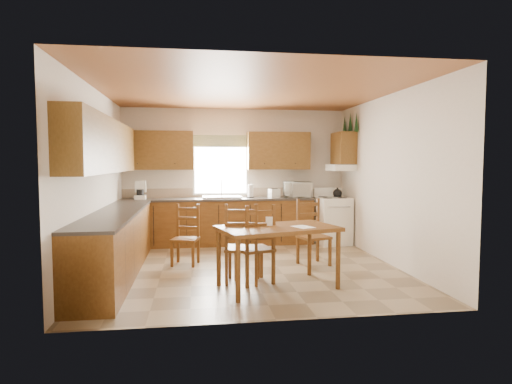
{
  "coord_description": "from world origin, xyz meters",
  "views": [
    {
      "loc": [
        -0.81,
        -6.45,
        1.63
      ],
      "look_at": [
        0.15,
        0.3,
        1.15
      ],
      "focal_mm": 30.0,
      "sensor_mm": 36.0,
      "label": 1
    }
  ],
  "objects": [
    {
      "name": "window_valance",
      "position": [
        -0.3,
        2.19,
        2.05
      ],
      "size": [
        1.19,
        0.01,
        0.24
      ],
      "primitive_type": "cube",
      "color": "#3C592E",
      "rests_on": "wall_back"
    },
    {
      "name": "pine_decal_c",
      "position": [
        2.21,
        1.97,
        2.38
      ],
      "size": [
        0.22,
        0.22,
        0.36
      ],
      "primitive_type": "cone",
      "color": "#133516",
      "rests_on": "wall_right"
    },
    {
      "name": "lower_cab_left",
      "position": [
        -1.95,
        -0.15,
        0.44
      ],
      "size": [
        0.6,
        3.6,
        0.88
      ],
      "primitive_type": "cube",
      "color": "brown",
      "rests_on": "floor"
    },
    {
      "name": "sink_basin",
      "position": [
        -0.3,
        1.95,
        0.94
      ],
      "size": [
        0.75,
        0.45,
        0.04
      ],
      "primitive_type": "cube",
      "color": "silver",
      "rests_on": "counter_back"
    },
    {
      "name": "upper_cab_stove",
      "position": [
        2.08,
        1.65,
        1.9
      ],
      "size": [
        0.33,
        0.62,
        0.62
      ],
      "primitive_type": "cube",
      "color": "brown",
      "rests_on": "wall_right"
    },
    {
      "name": "pine_decal_a",
      "position": [
        2.21,
        1.33,
        2.38
      ],
      "size": [
        0.22,
        0.22,
        0.36
      ],
      "primitive_type": "cone",
      "color": "#133516",
      "rests_on": "wall_right"
    },
    {
      "name": "window_pane",
      "position": [
        -0.3,
        2.21,
        1.55
      ],
      "size": [
        1.05,
        0.01,
        1.1
      ],
      "primitive_type": "cube",
      "color": "white",
      "rests_on": "wall_back"
    },
    {
      "name": "chair_near_left",
      "position": [
        -0.19,
        -0.79,
        0.54
      ],
      "size": [
        0.53,
        0.51,
        1.07
      ],
      "primitive_type": "cube",
      "rotation": [
        0.0,
        0.0,
        2.94
      ],
      "color": "brown",
      "rests_on": "floor"
    },
    {
      "name": "upper_cab_left",
      "position": [
        -2.08,
        -0.15,
        1.85
      ],
      "size": [
        0.33,
        3.6,
        0.75
      ],
      "primitive_type": "cube",
      "color": "brown",
      "rests_on": "wall_left"
    },
    {
      "name": "floor",
      "position": [
        0.0,
        0.0,
        0.0
      ],
      "size": [
        4.5,
        4.5,
        0.0
      ],
      "primitive_type": "plane",
      "color": "#887556",
      "rests_on": "ground"
    },
    {
      "name": "chair_far_right",
      "position": [
        1.04,
        0.04,
        0.52
      ],
      "size": [
        0.53,
        0.52,
        1.03
      ],
      "primitive_type": "cube",
      "rotation": [
        0.0,
        0.0,
        0.29
      ],
      "color": "brown",
      "rests_on": "floor"
    },
    {
      "name": "chair_near_right",
      "position": [
        -0.03,
        -0.82,
        0.53
      ],
      "size": [
        0.55,
        0.54,
        1.06
      ],
      "primitive_type": "cube",
      "rotation": [
        0.0,
        0.0,
        3.45
      ],
      "color": "brown",
      "rests_on": "floor"
    },
    {
      "name": "wall_back",
      "position": [
        0.0,
        2.25,
        1.35
      ],
      "size": [
        4.5,
        4.5,
        0.0
      ],
      "primitive_type": "plane",
      "color": "beige",
      "rests_on": "floor"
    },
    {
      "name": "table_card",
      "position": [
        0.14,
        -0.98,
        0.86
      ],
      "size": [
        0.09,
        0.05,
        0.12
      ],
      "primitive_type": "cube",
      "rotation": [
        0.0,
        0.0,
        -0.39
      ],
      "color": "white",
      "rests_on": "dining_table"
    },
    {
      "name": "stove",
      "position": [
        1.88,
        1.68,
        0.46
      ],
      "size": [
        0.67,
        0.69,
        0.91
      ],
      "primitive_type": "cube",
      "rotation": [
        0.0,
        0.0,
        0.09
      ],
      "color": "white",
      "rests_on": "floor"
    },
    {
      "name": "wall_left",
      "position": [
        -2.25,
        0.0,
        1.35
      ],
      "size": [
        4.5,
        4.5,
        0.0
      ],
      "primitive_type": "plane",
      "color": "beige",
      "rests_on": "floor"
    },
    {
      "name": "counter_left",
      "position": [
        -1.95,
        -0.15,
        0.9
      ],
      "size": [
        0.63,
        3.6,
        0.04
      ],
      "primitive_type": "cube",
      "color": "#36302B",
      "rests_on": "lower_cab_left"
    },
    {
      "name": "toaster",
      "position": [
        0.75,
        1.93,
        1.01
      ],
      "size": [
        0.25,
        0.21,
        0.17
      ],
      "primitive_type": "cube",
      "rotation": [
        0.0,
        0.0,
        0.43
      ],
      "color": "white",
      "rests_on": "counter_back"
    },
    {
      "name": "backsplash",
      "position": [
        -0.38,
        2.24,
        1.01
      ],
      "size": [
        3.75,
        0.01,
        0.18
      ],
      "primitive_type": "cube",
      "color": "gray",
      "rests_on": "counter_back"
    },
    {
      "name": "microwave",
      "position": [
        1.23,
        1.93,
        1.08
      ],
      "size": [
        0.56,
        0.43,
        0.31
      ],
      "primitive_type": "imported",
      "rotation": [
        0.0,
        0.0,
        -0.12
      ],
      "color": "white",
      "rests_on": "counter_back"
    },
    {
      "name": "paper_towel",
      "position": [
        0.28,
        1.97,
        1.05
      ],
      "size": [
        0.15,
        0.15,
        0.26
      ],
      "primitive_type": "cylinder",
      "rotation": [
        0.0,
        0.0,
        0.4
      ],
      "color": "white",
      "rests_on": "counter_back"
    },
    {
      "name": "range_hood",
      "position": [
        2.03,
        1.65,
        1.52
      ],
      "size": [
        0.44,
        0.62,
        0.12
      ],
      "primitive_type": "cube",
      "color": "white",
      "rests_on": "wall_right"
    },
    {
      "name": "coffeemaker",
      "position": [
        -1.85,
        1.91,
        1.07
      ],
      "size": [
        0.24,
        0.26,
        0.31
      ],
      "primitive_type": "cube",
      "rotation": [
        0.0,
        0.0,
        -0.31
      ],
      "color": "white",
      "rests_on": "counter_back"
    },
    {
      "name": "upper_cab_back_right",
      "position": [
        0.86,
        2.08,
        1.85
      ],
      "size": [
        1.25,
        0.33,
        0.75
      ],
      "primitive_type": "cube",
      "color": "brown",
      "rests_on": "wall_back"
    },
    {
      "name": "wall_right",
      "position": [
        2.25,
        0.0,
        1.35
      ],
      "size": [
        4.5,
        4.5,
        0.0
      ],
      "primitive_type": "plane",
      "color": "beige",
      "rests_on": "floor"
    },
    {
      "name": "table_paper",
      "position": [
        0.55,
        -1.16,
        0.8
      ],
      "size": [
        0.3,
        0.34,
        0.0
      ],
      "primitive_type": "cube",
      "rotation": [
        0.0,
        0.0,
        0.42
      ],
      "color": "white",
      "rests_on": "dining_table"
    },
    {
      "name": "chair_far_left",
      "position": [
        -0.98,
        0.33,
        0.47
      ],
      "size": [
        0.48,
        0.47,
        0.95
      ],
      "primitive_type": "cube",
      "rotation": [
        0.0,
        0.0,
        -0.26
      ],
      "color": "brown",
      "rests_on": "floor"
    },
    {
      "name": "lower_cab_back",
      "position": [
        -0.38,
        1.95,
        0.44
      ],
      "size": [
        3.75,
        0.6,
        0.88
      ],
      "primitive_type": "cube",
      "color": "brown",
      "rests_on": "floor"
    },
    {
      "name": "dining_table",
      "position": [
        0.24,
        -1.08,
        0.4
      ],
      "size": [
        1.65,
        1.2,
        0.8
      ],
      "primitive_type": "cube",
      "rotation": [
        0.0,
        0.0,
        0.26
      ],
      "color": "brown",
      "rests_on": "floor"
    },
    {
      "name": "upper_cab_back_left",
      "position": [
        -1.55,
        2.08,
        1.85
      ],
      "size": [
        1.41,
        0.33,
        0.75
      ],
      "primitive_type": "cube",
      "color": "brown",
      "rests_on": "wall_back"
    },
    {
      "name": "pine_decal_b",
      "position": [
        2.21,
        1.65,
        2.42
      ],
      "size": [
        0.22,
        0.22,
        0.36
      ],
      "primitive_type": "cone",
      "color": "#133516",
      "rests_on": "wall_right"
    },
    {
      "name": "wall_front",
      "position": [
        0.0,
        -2.25,
        1.35
      ],
      "size": [
        4.5,
        4.5,
        0.0
      ],
      "primitive_type": "plane",
      "color": "beige",
      "rests_on": "floor"
    },
    {
      "name": "window_frame",
      "position": [
        -0.3,
        2.22,
        1.55
      ],
      "size": [
        1.13,
        0.02,
        1.18
      ],
      "primitive_type": "cube",
      "color": "white",
      "rests_on": "wall_back"
    },
    {
      "name": "counter_back",
      "position": [
        -0.38,
        1.95,
        0.9
      ],
      "size": [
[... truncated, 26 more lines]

